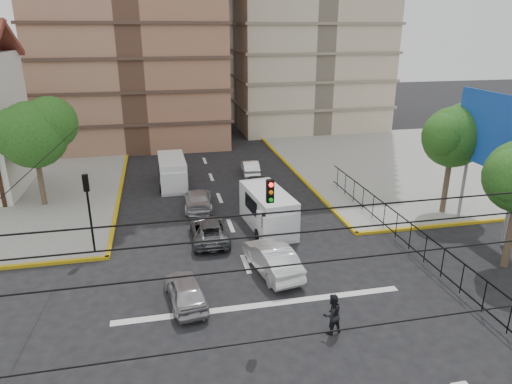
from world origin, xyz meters
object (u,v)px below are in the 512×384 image
object	(u,v)px
van_right_lane	(269,212)
van_left_lane	(172,173)
pedestrian_crosswalk	(332,314)
car_silver_front_left	(186,290)
car_white_front_right	(272,259)
traffic_light_nw	(88,201)

from	to	relation	value
van_right_lane	van_left_lane	bearing A→B (deg)	113.60
van_right_lane	pedestrian_crosswalk	distance (m)	10.25
car_silver_front_left	car_white_front_right	xyz separation A→B (m)	(4.42, 1.85, 0.11)
traffic_light_nw	van_left_lane	world-z (taller)	traffic_light_nw
van_left_lane	pedestrian_crosswalk	bearing A→B (deg)	-75.68
van_left_lane	pedestrian_crosswalk	distance (m)	20.26
car_white_front_right	car_silver_front_left	bearing A→B (deg)	13.10
car_white_front_right	pedestrian_crosswalk	size ratio (longest dim) A/B	2.59
van_right_lane	car_silver_front_left	distance (m)	8.81
van_left_lane	car_white_front_right	distance (m)	14.93
traffic_light_nw	car_silver_front_left	xyz separation A→B (m)	(4.52, -5.70, -2.48)
car_white_front_right	pedestrian_crosswalk	bearing A→B (deg)	92.67
traffic_light_nw	car_white_front_right	bearing A→B (deg)	-23.30
traffic_light_nw	van_right_lane	size ratio (longest dim) A/B	0.81
van_right_lane	van_left_lane	xyz separation A→B (m)	(-5.35, 9.27, -0.06)
traffic_light_nw	van_right_lane	world-z (taller)	traffic_light_nw
van_right_lane	car_white_front_right	distance (m)	5.15
van_right_lane	car_white_front_right	xyz separation A→B (m)	(-1.05, -5.03, -0.41)
van_right_lane	car_white_front_right	size ratio (longest dim) A/B	1.21
van_right_lane	car_white_front_right	world-z (taller)	van_right_lane
car_silver_front_left	car_white_front_right	bearing A→B (deg)	-164.43
traffic_light_nw	van_right_lane	xyz separation A→B (m)	(9.99, 1.18, -1.96)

